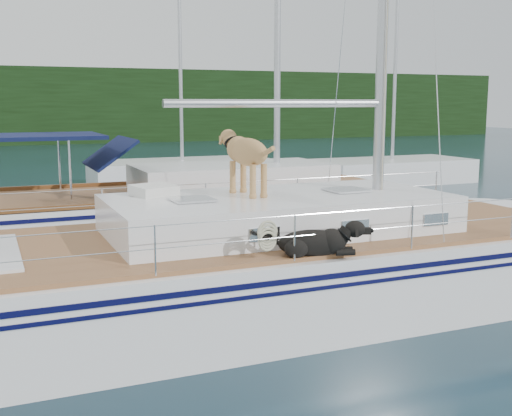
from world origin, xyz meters
name	(u,v)px	position (x,y,z in m)	size (l,w,h in m)	color
ground	(231,314)	(0.00, 0.00, 0.00)	(120.00, 120.00, 0.00)	black
tree_line	(26,106)	(0.00, 45.00, 3.00)	(90.00, 3.00, 6.00)	black
shore_bank	(27,136)	(0.00, 46.20, 0.60)	(92.00, 1.00, 1.20)	#595147
main_sailboat	(237,271)	(0.09, 0.00, 0.68)	(12.00, 3.92, 14.01)	white
neighbor_sailboat	(191,211)	(1.20, 5.86, 0.63)	(11.00, 3.50, 13.30)	white
bg_boat_center	(182,172)	(4.00, 16.00, 0.45)	(7.20, 3.00, 11.65)	white
bg_boat_east	(392,171)	(12.00, 13.00, 0.46)	(6.40, 3.00, 11.65)	white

